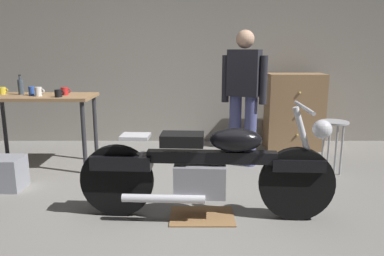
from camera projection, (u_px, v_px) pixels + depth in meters
ground_plane at (185, 217)px, 3.25m from camera, size 12.00×12.00×0.00m
back_wall at (189, 42)px, 5.66m from camera, size 8.00×0.12×3.10m
workbench at (41, 104)px, 4.48m from camera, size 1.30×0.64×0.90m
motorcycle at (209, 168)px, 3.16m from camera, size 2.19×0.60×1.00m
person_standing at (245, 92)px, 4.54m from camera, size 0.53×0.36×1.67m
shop_stool at (335, 133)px, 4.23m from camera, size 0.32×0.32×0.64m
wooden_dresser at (295, 112)px, 5.38m from camera, size 0.80×0.47×1.10m
drip_tray at (203, 216)px, 3.26m from camera, size 0.56×0.40×0.01m
storage_bin at (3, 173)px, 3.88m from camera, size 0.44×0.32×0.34m
mug_yellow_tall at (4, 91)px, 4.54m from camera, size 0.12×0.09×0.09m
mug_red_diner at (66, 91)px, 4.45m from camera, size 0.12×0.09×0.09m
mug_black_matte at (60, 93)px, 4.27m from camera, size 0.11×0.08×0.09m
mug_blue_enamel at (33, 91)px, 4.44m from camera, size 0.11×0.07×0.11m
mug_white_ceramic at (40, 92)px, 4.35m from camera, size 0.12×0.08×0.11m
bottle at (22, 87)px, 4.50m from camera, size 0.06×0.06×0.24m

